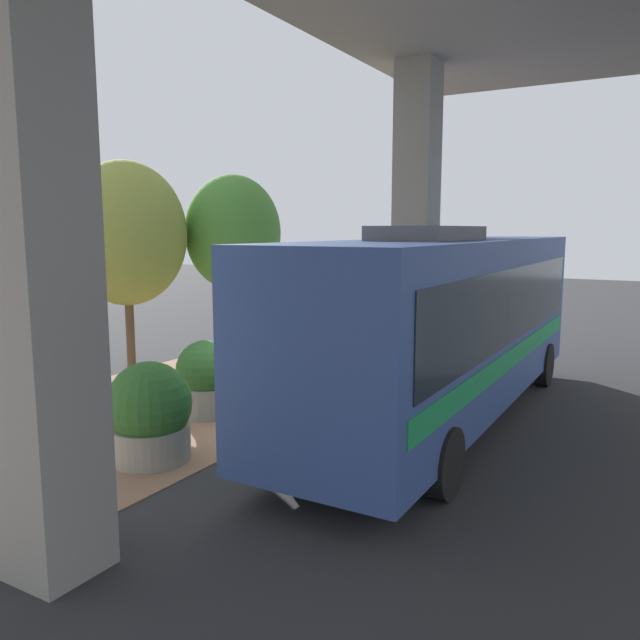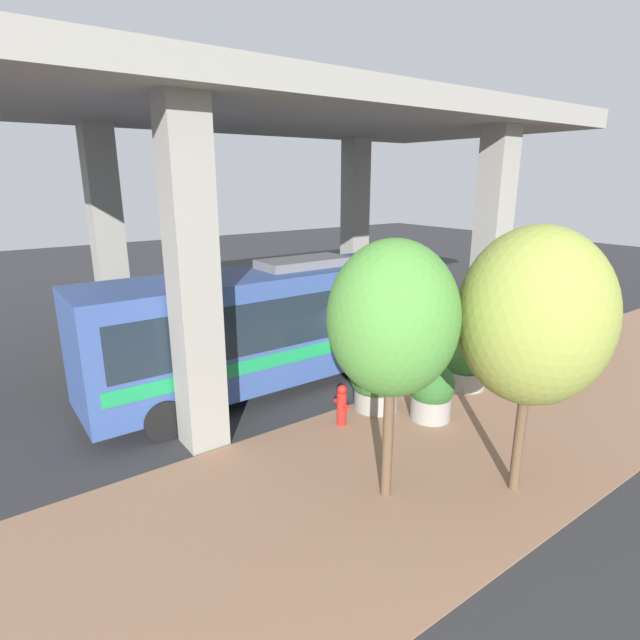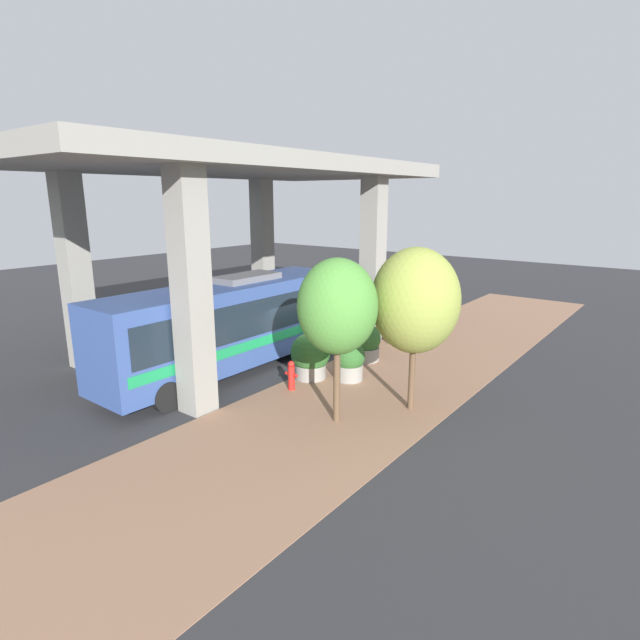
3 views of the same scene
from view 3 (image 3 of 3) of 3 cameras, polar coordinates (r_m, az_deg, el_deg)
name	(u,v)px [view 3 (image 3 of 3)]	position (r m, az deg, el deg)	size (l,w,h in m)	color
ground_plane	(312,370)	(19.66, -0.96, -5.73)	(80.00, 80.00, 0.00)	#2D2D30
sidewalk_strip	(377,387)	(18.05, 6.56, -7.63)	(6.00, 40.00, 0.02)	#936B51
overpass	(234,186)	(21.25, -9.79, 14.88)	(9.40, 18.29, 8.11)	gray
bus	(228,322)	(19.15, -10.44, -0.25)	(2.63, 10.58, 3.69)	#334C8C
fire_hydrant	(291,375)	(17.55, -3.29, -6.34)	(0.50, 0.24, 1.07)	red
planter_front	(310,356)	(18.54, -1.10, -4.15)	(1.48, 1.48, 1.74)	gray
planter_middle	(397,327)	(23.29, 8.83, -0.79)	(1.19, 1.19, 1.51)	gray
planter_back	(349,361)	(18.42, 3.36, -4.67)	(1.15, 1.15, 1.50)	gray
planter_extra	(364,342)	(20.68, 5.11, -2.58)	(1.33, 1.33, 1.60)	gray
street_tree_near	(415,301)	(15.42, 10.83, 2.15)	(2.71, 2.71, 5.17)	brown
street_tree_far	(337,307)	(14.28, 2.01, 1.49)	(2.33, 2.33, 4.96)	brown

